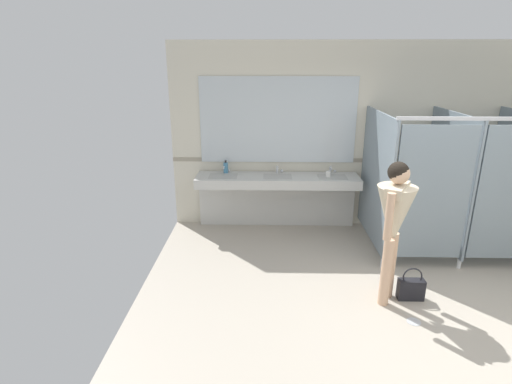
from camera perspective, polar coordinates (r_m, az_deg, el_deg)
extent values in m
cube|color=#B2A899|center=(4.72, 23.37, -16.52)|extent=(6.28, 5.58, 0.10)
cube|color=beige|center=(6.45, 16.87, 7.41)|extent=(6.28, 0.12, 2.79)
cube|color=#9E937F|center=(6.46, 16.73, 4.30)|extent=(6.28, 0.01, 0.06)
cube|color=silver|center=(6.02, 3.05, 1.64)|extent=(2.43, 0.52, 0.14)
cube|color=silver|center=(6.37, 2.93, -1.54)|extent=(2.43, 0.08, 0.73)
cube|color=#ADADA8|center=(6.02, -4.66, 1.78)|extent=(0.42, 0.29, 0.11)
cylinder|color=silver|center=(6.18, -4.50, 3.25)|extent=(0.04, 0.04, 0.11)
cylinder|color=silver|center=(6.12, -4.56, 3.52)|extent=(0.03, 0.11, 0.03)
sphere|color=silver|center=(6.19, -3.84, 3.05)|extent=(0.04, 0.04, 0.04)
cube|color=#ADADA8|center=(5.99, 3.06, 1.74)|extent=(0.42, 0.29, 0.11)
cylinder|color=silver|center=(6.16, 3.02, 3.21)|extent=(0.04, 0.04, 0.11)
cylinder|color=silver|center=(6.09, 3.04, 3.48)|extent=(0.03, 0.11, 0.03)
sphere|color=silver|center=(6.17, 3.67, 3.00)|extent=(0.04, 0.04, 0.04)
cube|color=#ADADA8|center=(6.07, 10.71, 1.66)|extent=(0.42, 0.29, 0.11)
cylinder|color=silver|center=(6.23, 10.49, 3.12)|extent=(0.04, 0.04, 0.11)
cylinder|color=silver|center=(6.17, 10.59, 3.38)|extent=(0.03, 0.11, 0.03)
sphere|color=silver|center=(6.26, 11.09, 2.91)|extent=(0.04, 0.04, 0.04)
cube|color=silver|center=(6.10, 3.11, 10.09)|extent=(2.33, 0.02, 1.27)
cube|color=gray|center=(5.71, 16.56, 2.00)|extent=(0.03, 1.47, 1.76)
cylinder|color=silver|center=(5.45, 17.45, -9.55)|extent=(0.05, 0.05, 0.12)
cube|color=gray|center=(6.04, 25.46, 1.82)|extent=(0.03, 1.47, 1.76)
cylinder|color=silver|center=(5.79, 26.81, -9.05)|extent=(0.05, 0.05, 0.12)
cube|color=gray|center=(5.23, 23.61, -0.30)|extent=(0.89, 0.03, 1.66)
cylinder|color=#DBAD89|center=(4.72, 18.48, -9.79)|extent=(0.11, 0.11, 0.77)
cylinder|color=#DBAD89|center=(4.56, 17.93, -10.75)|extent=(0.11, 0.11, 0.77)
cone|color=beige|center=(4.39, 18.98, -3.40)|extent=(0.55, 0.55, 0.66)
cube|color=beige|center=(4.29, 19.39, 0.35)|extent=(0.35, 0.44, 0.10)
cylinder|color=#DBAD89|center=(4.58, 19.78, -1.42)|extent=(0.08, 0.08, 0.49)
cylinder|color=#DBAD89|center=(4.14, 18.34, -3.34)|extent=(0.08, 0.08, 0.49)
sphere|color=#DBAD89|center=(4.25, 19.62, 2.45)|extent=(0.21, 0.21, 0.21)
sphere|color=black|center=(4.25, 19.52, 2.67)|extent=(0.21, 0.21, 0.21)
cube|color=black|center=(4.87, 21.06, -12.75)|extent=(0.28, 0.11, 0.24)
torus|color=black|center=(4.79, 21.28, -11.12)|extent=(0.21, 0.02, 0.21)
cylinder|color=teal|center=(6.16, -4.31, 3.44)|extent=(0.07, 0.07, 0.16)
cylinder|color=black|center=(6.14, -4.33, 4.33)|extent=(0.03, 0.03, 0.04)
cylinder|color=white|center=(6.03, 10.20, 2.52)|extent=(0.07, 0.07, 0.09)
cylinder|color=#B7BABF|center=(4.57, 21.44, -16.70)|extent=(0.14, 0.14, 0.01)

